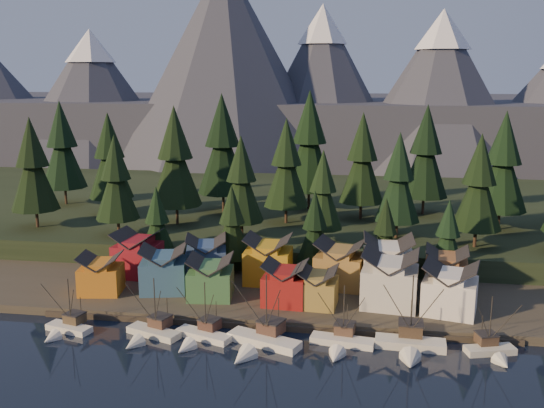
# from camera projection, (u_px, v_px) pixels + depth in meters

# --- Properties ---
(ground) EXTENTS (500.00, 500.00, 0.00)m
(ground) POSITION_uv_depth(u_px,v_px,m) (256.00, 373.00, 86.09)
(ground) COLOR black
(ground) RESTS_ON ground
(shore_strip) EXTENTS (400.00, 50.00, 1.50)m
(shore_strip) POSITION_uv_depth(u_px,v_px,m) (290.00, 277.00, 124.61)
(shore_strip) COLOR #3B362A
(shore_strip) RESTS_ON ground
(hillside) EXTENTS (420.00, 100.00, 6.00)m
(hillside) POSITION_uv_depth(u_px,v_px,m) (311.00, 213.00, 172.49)
(hillside) COLOR black
(hillside) RESTS_ON ground
(dock) EXTENTS (80.00, 4.00, 1.00)m
(dock) POSITION_uv_depth(u_px,v_px,m) (273.00, 323.00, 101.94)
(dock) COLOR #3F382D
(dock) RESTS_ON ground
(mountain_ridge) EXTENTS (560.00, 190.00, 90.00)m
(mountain_ridge) POSITION_uv_depth(u_px,v_px,m) (325.00, 108.00, 287.80)
(mountain_ridge) COLOR #454858
(mountain_ridge) RESTS_ON ground
(boat_0) EXTENTS (8.45, 8.93, 9.97)m
(boat_0) POSITION_uv_depth(u_px,v_px,m) (65.00, 322.00, 98.92)
(boat_0) COLOR white
(boat_0) RESTS_ON ground
(boat_1) EXTENTS (9.86, 10.29, 10.71)m
(boat_1) POSITION_uv_depth(u_px,v_px,m) (149.00, 326.00, 97.09)
(boat_1) COLOR beige
(boat_1) RESTS_ON ground
(boat_2) EXTENTS (10.04, 10.39, 10.36)m
(boat_2) POSITION_uv_depth(u_px,v_px,m) (200.00, 330.00, 96.04)
(boat_2) COLOR white
(boat_2) RESTS_ON ground
(boat_3) EXTENTS (12.57, 12.96, 12.59)m
(boat_3) POSITION_uv_depth(u_px,v_px,m) (260.00, 334.00, 93.49)
(boat_3) COLOR white
(boat_3) RESTS_ON ground
(boat_4) EXTENTS (10.56, 11.25, 10.61)m
(boat_4) POSITION_uv_depth(u_px,v_px,m) (341.00, 336.00, 93.77)
(boat_4) COLOR silver
(boat_4) RESTS_ON ground
(boat_5) EXTENTS (11.22, 12.10, 12.85)m
(boat_5) POSITION_uv_depth(u_px,v_px,m) (411.00, 336.00, 92.42)
(boat_5) COLOR beige
(boat_5) RESTS_ON ground
(boat_6) EXTENTS (8.17, 8.69, 9.98)m
(boat_6) POSITION_uv_depth(u_px,v_px,m) (493.00, 343.00, 90.92)
(boat_6) COLOR beige
(boat_6) RESTS_ON ground
(house_front_0) EXTENTS (8.34, 7.99, 7.41)m
(house_front_0) POSITION_uv_depth(u_px,v_px,m) (101.00, 273.00, 112.81)
(house_front_0) COLOR #C26F1B
(house_front_0) RESTS_ON shore_strip
(house_front_1) EXTENTS (9.75, 9.49, 8.60)m
(house_front_1) POSITION_uv_depth(u_px,v_px,m) (164.00, 268.00, 113.57)
(house_front_1) COLOR #315675
(house_front_1) RESTS_ON shore_strip
(house_front_2) EXTENTS (8.69, 8.75, 7.72)m
(house_front_2) POSITION_uv_depth(u_px,v_px,m) (210.00, 276.00, 110.43)
(house_front_2) COLOR #3A6C3D
(house_front_2) RESTS_ON shore_strip
(house_front_3) EXTENTS (7.98, 7.65, 7.67)m
(house_front_3) POSITION_uv_depth(u_px,v_px,m) (285.00, 282.00, 107.38)
(house_front_3) COLOR maroon
(house_front_3) RESTS_ON shore_strip
(house_front_4) EXTENTS (7.30, 7.80, 6.96)m
(house_front_4) POSITION_uv_depth(u_px,v_px,m) (317.00, 286.00, 106.50)
(house_front_4) COLOR olive
(house_front_4) RESTS_ON shore_strip
(house_front_5) EXTENTS (10.41, 9.66, 9.92)m
(house_front_5) POSITION_uv_depth(u_px,v_px,m) (390.00, 278.00, 105.95)
(house_front_5) COLOR beige
(house_front_5) RESTS_ON shore_strip
(house_front_6) EXTENTS (10.40, 10.04, 8.72)m
(house_front_6) POSITION_uv_depth(u_px,v_px,m) (450.00, 287.00, 103.02)
(house_front_6) COLOR white
(house_front_6) RESTS_ON shore_strip
(house_back_0) EXTENTS (9.13, 8.82, 9.21)m
(house_back_0) POSITION_uv_depth(u_px,v_px,m) (138.00, 252.00, 122.45)
(house_back_0) COLOR maroon
(house_back_0) RESTS_ON shore_strip
(house_back_1) EXTENTS (9.36, 9.44, 8.76)m
(house_back_1) POSITION_uv_depth(u_px,v_px,m) (206.00, 257.00, 120.17)
(house_back_1) COLOR #334C78
(house_back_1) RESTS_ON shore_strip
(house_back_2) EXTENTS (8.95, 8.24, 9.36)m
(house_back_2) POSITION_uv_depth(u_px,v_px,m) (268.00, 258.00, 118.36)
(house_back_2) COLOR #BF8F1B
(house_back_2) RESTS_ON shore_strip
(house_back_3) EXTENTS (10.22, 9.42, 9.13)m
(house_back_3) POSITION_uv_depth(u_px,v_px,m) (340.00, 263.00, 115.92)
(house_back_3) COLOR olive
(house_back_3) RESTS_ON shore_strip
(house_back_4) EXTENTS (9.38, 9.01, 10.10)m
(house_back_4) POSITION_uv_depth(u_px,v_px,m) (388.00, 262.00, 114.89)
(house_back_4) COLOR white
(house_back_4) RESTS_ON shore_strip
(house_back_5) EXTENTS (8.46, 8.54, 8.56)m
(house_back_5) POSITION_uv_depth(u_px,v_px,m) (446.00, 270.00, 112.67)
(house_back_5) COLOR #915B33
(house_back_5) RESTS_ON shore_strip
(tree_hill_0) EXTENTS (11.24, 11.24, 26.18)m
(tree_hill_0) POSITION_uv_depth(u_px,v_px,m) (33.00, 168.00, 141.20)
(tree_hill_0) COLOR #332319
(tree_hill_0) RESTS_ON hillside
(tree_hill_1) EXTENTS (11.31, 11.31, 26.35)m
(tree_hill_1) POSITION_uv_depth(u_px,v_px,m) (110.00, 159.00, 154.90)
(tree_hill_1) COLOR #332319
(tree_hill_1) RESTS_ON hillside
(tree_hill_2) EXTENTS (9.78, 9.78, 22.78)m
(tree_hill_2) POSITION_uv_depth(u_px,v_px,m) (116.00, 181.00, 134.50)
(tree_hill_2) COLOR #332319
(tree_hill_2) RESTS_ON hillside
(tree_hill_3) EXTENTS (12.28, 12.28, 28.60)m
(tree_hill_3) POSITION_uv_depth(u_px,v_px,m) (175.00, 160.00, 143.98)
(tree_hill_3) COLOR #332319
(tree_hill_3) RESTS_ON hillside
(tree_hill_4) EXTENTS (13.32, 13.32, 31.04)m
(tree_hill_4) POSITION_uv_depth(u_px,v_px,m) (222.00, 148.00, 157.04)
(tree_hill_4) COLOR #332319
(tree_hill_4) RESTS_ON hillside
(tree_hill_5) EXTENTS (9.80, 9.80, 22.83)m
(tree_hill_5) POSITION_uv_depth(u_px,v_px,m) (241.00, 182.00, 132.34)
(tree_hill_5) COLOR #332319
(tree_hill_5) RESTS_ON hillside
(tree_hill_6) EXTENTS (10.98, 10.98, 25.58)m
(tree_hill_6) POSITION_uv_depth(u_px,v_px,m) (286.00, 166.00, 145.36)
(tree_hill_6) COLOR #332319
(tree_hill_6) RESTS_ON hillside
(tree_hill_7) EXTENTS (8.71, 8.71, 20.30)m
(tree_hill_7) POSITION_uv_depth(u_px,v_px,m) (323.00, 193.00, 128.06)
(tree_hill_7) COLOR #332319
(tree_hill_7) RESTS_ON hillside
(tree_hill_8) EXTENTS (11.47, 11.47, 26.71)m
(tree_hill_8) POSITION_uv_depth(u_px,v_px,m) (362.00, 161.00, 149.36)
(tree_hill_8) COLOR #332319
(tree_hill_8) RESTS_ON hillside
(tree_hill_9) EXTENTS (10.13, 10.13, 23.59)m
(tree_hill_9) POSITION_uv_depth(u_px,v_px,m) (398.00, 181.00, 132.11)
(tree_hill_9) COLOR #332319
(tree_hill_9) RESTS_ON hillside
(tree_hill_10) EXTENTS (12.17, 12.17, 28.36)m
(tree_hill_10) POSITION_uv_depth(u_px,v_px,m) (426.00, 155.00, 154.57)
(tree_hill_10) COLOR #332319
(tree_hill_10) RESTS_ON hillside
(tree_hill_11) EXTENTS (10.29, 10.29, 23.97)m
(tree_hill_11) POSITION_uv_depth(u_px,v_px,m) (479.00, 186.00, 124.89)
(tree_hill_11) COLOR #332319
(tree_hill_11) RESTS_ON hillside
(tree_hill_12) EXTENTS (11.88, 11.88, 27.69)m
(tree_hill_12) POSITION_uv_depth(u_px,v_px,m) (503.00, 166.00, 138.77)
(tree_hill_12) COLOR #332319
(tree_hill_12) RESTS_ON hillside
(tree_hill_15) EXTENTS (13.63, 13.63, 31.76)m
(tree_hill_15) POSITION_uv_depth(u_px,v_px,m) (309.00, 145.00, 160.51)
(tree_hill_15) COLOR #332319
(tree_hill_15) RESTS_ON hillside
(tree_hill_16) EXTENTS (12.35, 12.35, 28.78)m
(tree_hill_16) POSITION_uv_depth(u_px,v_px,m) (62.00, 148.00, 166.92)
(tree_hill_16) COLOR #332319
(tree_hill_16) RESTS_ON hillside
(tree_shore_0) EXTENTS (7.50, 7.50, 17.47)m
(tree_shore_0) POSITION_uv_depth(u_px,v_px,m) (157.00, 224.00, 126.56)
(tree_shore_0) COLOR #332319
(tree_shore_0) RESTS_ON shore_strip
(tree_shore_1) EXTENTS (7.84, 7.84, 18.27)m
(tree_shore_1) POSITION_uv_depth(u_px,v_px,m) (232.00, 224.00, 124.13)
(tree_shore_1) COLOR #332319
(tree_shore_1) RESTS_ON shore_strip
(tree_shore_2) EXTENTS (7.54, 7.54, 17.56)m
(tree_shore_2) POSITION_uv_depth(u_px,v_px,m) (315.00, 229.00, 121.72)
(tree_shore_2) COLOR #332319
(tree_shore_2) RESTS_ON shore_strip
(tree_shore_3) EXTENTS (7.10, 7.10, 16.53)m
(tree_shore_3) POSITION_uv_depth(u_px,v_px,m) (385.00, 235.00, 119.79)
(tree_shore_3) COLOR #332319
(tree_shore_3) RESTS_ON shore_strip
(tree_shore_4) EXTENTS (7.10, 7.10, 16.53)m
(tree_shore_4) POSITION_uv_depth(u_px,v_px,m) (448.00, 237.00, 118.04)
(tree_shore_4) COLOR #332319
(tree_shore_4) RESTS_ON shore_strip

